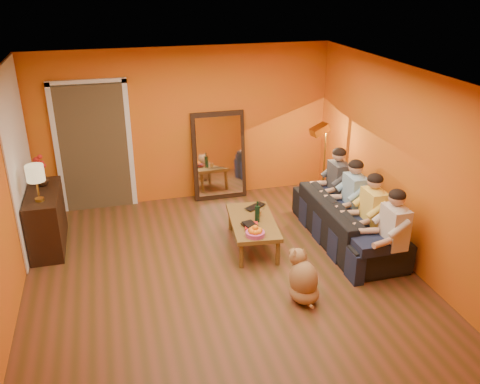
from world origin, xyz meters
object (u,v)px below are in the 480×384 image
object	(u,v)px
dog	(304,275)
tumbler	(258,213)
person_mid_left	(372,215)
person_far_right	(338,185)
floor_lamp	(324,168)
laptop	(258,208)
table_lamp	(37,183)
vase	(42,179)
sofa	(347,220)
wine_bottle	(257,212)
coffee_table	(253,233)
mirror_frame	(219,156)
person_far_left	(394,234)
person_mid_right	(354,199)
sideboard	(46,219)

from	to	relation	value
dog	tumbler	size ratio (longest dim) A/B	6.58
person_mid_left	person_far_right	distance (m)	1.10
floor_lamp	laptop	world-z (taller)	floor_lamp
table_lamp	vase	size ratio (longest dim) A/B	2.59
sofa	person_mid_left	bearing A→B (deg)	-163.89
sofa	wine_bottle	size ratio (longest dim) A/B	7.20
coffee_table	mirror_frame	bearing A→B (deg)	98.44
floor_lamp	dog	distance (m)	2.68
person_far_left	dog	bearing A→B (deg)	-171.30
floor_lamp	person_far_left	size ratio (longest dim) A/B	1.18
coffee_table	laptop	xyz separation A→B (m)	(0.18, 0.35, 0.22)
floor_lamp	vase	xyz separation A→B (m)	(-4.34, 0.10, 0.23)
dog	tumbler	bearing A→B (deg)	85.12
person_mid_left	table_lamp	bearing A→B (deg)	165.45
sofa	person_far_left	xyz separation A→B (m)	(0.13, -1.00, 0.28)
person_far_left	tumbler	world-z (taller)	person_far_left
coffee_table	vase	world-z (taller)	vase
tumbler	vase	size ratio (longest dim) A/B	0.50
wine_bottle	vase	xyz separation A→B (m)	(-2.90, 1.09, 0.37)
sofa	person_mid_right	xyz separation A→B (m)	(0.13, 0.10, 0.28)
dog	person_far_left	size ratio (longest dim) A/B	0.53
sofa	coffee_table	distance (m)	1.41
dog	wine_bottle	bearing A→B (deg)	88.59
sideboard	mirror_frame	bearing A→B (deg)	21.16
person_mid_left	tumbler	world-z (taller)	person_mid_left
table_lamp	vase	distance (m)	0.57
coffee_table	person_mid_right	world-z (taller)	person_mid_right
table_lamp	mirror_frame	bearing A→B (deg)	26.32
coffee_table	vase	distance (m)	3.12
person_far_left	laptop	xyz separation A→B (m)	(-1.34, 1.54, -0.18)
coffee_table	wine_bottle	world-z (taller)	wine_bottle
mirror_frame	person_mid_right	distance (m)	2.53
coffee_table	sofa	bearing A→B (deg)	-1.27
laptop	person_mid_left	bearing A→B (deg)	-66.83
floor_lamp	person_far_right	distance (m)	0.50
person_far_left	person_mid_right	world-z (taller)	same
sofa	person_far_left	size ratio (longest dim) A/B	1.83
table_lamp	floor_lamp	bearing A→B (deg)	5.91
sofa	tumbler	distance (m)	1.32
person_mid_right	person_far_right	world-z (taller)	same
person_far_right	sideboard	bearing A→B (deg)	175.63
person_mid_right	tumbler	xyz separation A→B (m)	(-1.40, 0.21, -0.14)
floor_lamp	mirror_frame	bearing A→B (deg)	138.20
dog	laptop	distance (m)	1.74
person_far_right	mirror_frame	bearing A→B (deg)	138.18
tumbler	dog	bearing A→B (deg)	-85.91
mirror_frame	person_far_right	world-z (taller)	mirror_frame
mirror_frame	table_lamp	distance (m)	3.13
person_far_right	wine_bottle	world-z (taller)	person_far_right
coffee_table	person_far_right	distance (m)	1.64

